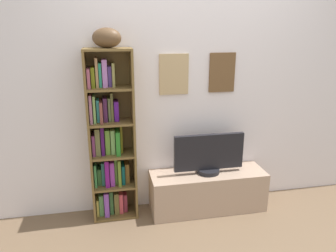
# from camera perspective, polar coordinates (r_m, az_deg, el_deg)

# --- Properties ---
(back_wall) EXTENTS (4.80, 0.08, 2.43)m
(back_wall) POSITION_cam_1_polar(r_m,az_deg,el_deg) (3.09, 3.12, 7.15)
(back_wall) COLOR silver
(back_wall) RESTS_ON ground
(bookshelf) EXTENTS (0.41, 0.25, 1.59)m
(bookshelf) POSITION_cam_1_polar(r_m,az_deg,el_deg) (3.00, -10.33, -3.07)
(bookshelf) COLOR brown
(bookshelf) RESTS_ON ground
(football) EXTENTS (0.31, 0.27, 0.17)m
(football) POSITION_cam_1_polar(r_m,az_deg,el_deg) (2.80, -10.86, 15.14)
(football) COLOR brown
(football) RESTS_ON bookshelf
(tv_stand) EXTENTS (1.13, 0.37, 0.39)m
(tv_stand) POSITION_cam_1_polar(r_m,az_deg,el_deg) (3.28, 7.03, -11.31)
(tv_stand) COLOR tan
(tv_stand) RESTS_ON ground
(television) EXTENTS (0.68, 0.22, 0.39)m
(television) POSITION_cam_1_polar(r_m,az_deg,el_deg) (3.12, 7.28, -5.03)
(television) COLOR black
(television) RESTS_ON tv_stand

